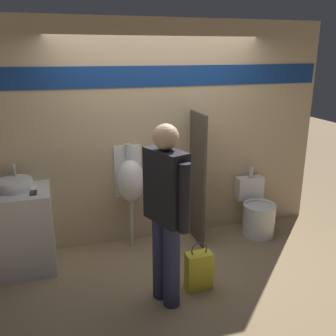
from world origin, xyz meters
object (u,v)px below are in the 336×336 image
at_px(urinal_near_counter, 130,181).
at_px(toilet, 257,213).
at_px(sink_basin, 15,184).
at_px(person_in_vest, 166,209).
at_px(shopping_bag, 199,270).
at_px(cell_phone, 33,193).

distance_m(urinal_near_counter, toilet, 1.74).
bearing_deg(urinal_near_counter, sink_basin, -176.12).
height_order(person_in_vest, shopping_bag, person_in_vest).
bearing_deg(toilet, person_in_vest, -147.36).
bearing_deg(person_in_vest, urinal_near_counter, -16.53).
distance_m(cell_phone, person_in_vest, 1.48).
xyz_separation_m(sink_basin, cell_phone, (0.19, -0.18, -0.05)).
relative_size(urinal_near_counter, person_in_vest, 0.73).
distance_m(toilet, shopping_bag, 1.48).
relative_size(cell_phone, urinal_near_counter, 0.11).
bearing_deg(shopping_bag, cell_phone, 152.29).
xyz_separation_m(urinal_near_counter, person_in_vest, (0.09, -1.17, 0.11)).
bearing_deg(sink_basin, cell_phone, -43.84).
relative_size(cell_phone, shopping_bag, 0.27).
relative_size(sink_basin, toilet, 0.43).
bearing_deg(sink_basin, urinal_near_counter, 3.88).
distance_m(cell_phone, urinal_near_counter, 1.11).
relative_size(cell_phone, toilet, 0.16).
xyz_separation_m(cell_phone, person_in_vest, (1.17, -0.90, 0.04)).
xyz_separation_m(cell_phone, shopping_bag, (1.54, -0.81, -0.72)).
relative_size(sink_basin, urinal_near_counter, 0.29).
height_order(sink_basin, cell_phone, sink_basin).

